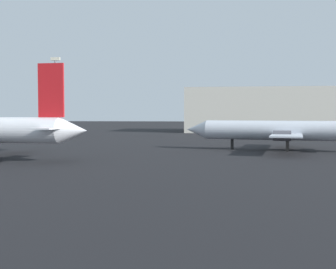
% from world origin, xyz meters
% --- Properties ---
extents(airplane_distant, '(28.45, 21.84, 9.31)m').
position_xyz_m(airplane_distant, '(7.45, 55.41, 2.98)').
color(airplane_distant, silver).
rests_on(airplane_distant, ground_plane).
extents(airplane_far_left, '(26.30, 16.89, 8.37)m').
position_xyz_m(airplane_far_left, '(-49.37, 86.79, 2.79)').
color(airplane_far_left, silver).
rests_on(airplane_far_left, ground_plane).
extents(light_mast_left, '(2.40, 0.50, 19.79)m').
position_xyz_m(light_mast_left, '(-43.46, 94.58, 11.16)').
color(light_mast_left, slate).
rests_on(light_mast_left, ground_plane).
extents(terminal_building, '(62.19, 25.88, 13.05)m').
position_xyz_m(terminal_building, '(18.97, 123.55, 6.53)').
color(terminal_building, beige).
rests_on(terminal_building, ground_plane).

